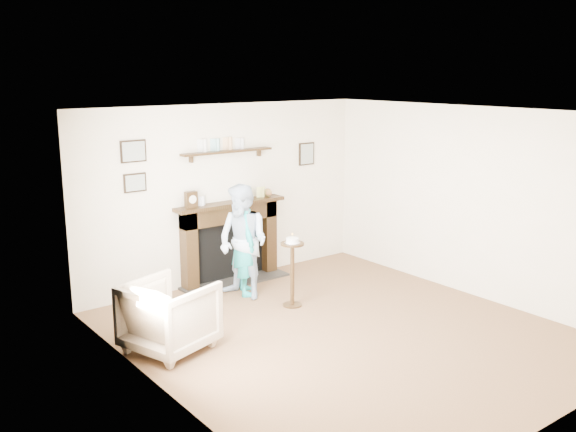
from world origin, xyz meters
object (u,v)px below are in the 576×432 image
at_px(man, 244,297).
at_px(woman, 246,293).
at_px(pedestal_table, 292,262).
at_px(armchair, 171,349).

relative_size(man, woman, 1.03).
bearing_deg(pedestal_table, man, 116.06).
bearing_deg(man, armchair, -77.17).
relative_size(armchair, woman, 0.57).
xyz_separation_m(man, pedestal_table, (0.31, -0.64, 0.59)).
height_order(armchair, man, man).
bearing_deg(armchair, woman, -76.43).
bearing_deg(armchair, pedestal_table, -100.23).
height_order(armchair, woman, woman).
relative_size(woman, pedestal_table, 1.54).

